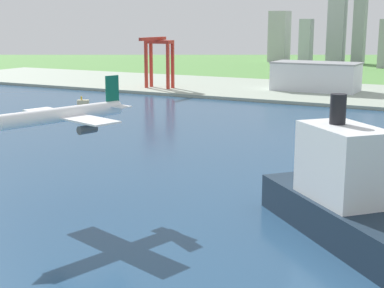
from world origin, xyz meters
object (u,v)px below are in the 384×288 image
at_px(port_crane_red, 158,52).
at_px(warehouse_main, 316,76).
at_px(tugboat_small, 86,108).
at_px(cargo_ship, 347,200).
at_px(airplane_landing, 62,115).

bearing_deg(port_crane_red, warehouse_main, 19.90).
bearing_deg(port_crane_red, tugboat_small, -81.41).
bearing_deg(tugboat_small, warehouse_main, 57.84).
height_order(cargo_ship, warehouse_main, cargo_ship).
xyz_separation_m(airplane_landing, tugboat_small, (-117.18, 159.81, -27.38)).
xyz_separation_m(cargo_ship, tugboat_small, (-197.55, 141.40, -8.06)).
distance_m(airplane_landing, cargo_ship, 84.68).
relative_size(airplane_landing, tugboat_small, 2.33).
bearing_deg(warehouse_main, airplane_landing, -87.68).
height_order(airplane_landing, port_crane_red, port_crane_red).
distance_m(airplane_landing, port_crane_red, 311.91).
height_order(port_crane_red, warehouse_main, port_crane_red).
distance_m(airplane_landing, tugboat_small, 200.05).
relative_size(port_crane_red, warehouse_main, 0.62).
distance_m(port_crane_red, warehouse_main, 131.39).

